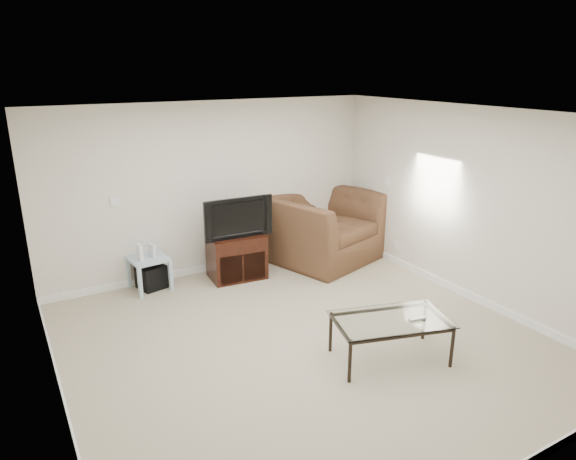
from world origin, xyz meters
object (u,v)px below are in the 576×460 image
subwoofer (151,277)px  recliner (324,216)px  television (236,216)px  side_table (150,273)px  tv_stand (237,256)px  coffee_table (390,339)px

subwoofer → recliner: 2.76m
television → subwoofer: bearing=169.1°
side_table → recliner: 2.78m
tv_stand → subwoofer: tv_stand is taller
recliner → coffee_table: size_ratio=1.36×
tv_stand → television: television is taller
subwoofer → recliner: recliner is taller
television → coffee_table: (0.47, -2.78, -0.70)m
television → side_table: size_ratio=1.93×
tv_stand → television: (-0.00, -0.03, 0.61)m
television → recliner: recliner is taller
side_table → recliner: bearing=-4.8°
television → coffee_table: 2.90m
tv_stand → side_table: (-1.21, 0.23, -0.09)m
recliner → tv_stand: bearing=162.7°
side_table → subwoofer: bearing=39.6°
tv_stand → subwoofer: size_ratio=2.32×
coffee_table → side_table: bearing=118.9°
television → recliner: size_ratio=0.58×
recliner → coffee_table: recliner is taller
subwoofer → coffee_table: 3.48m
coffee_table → subwoofer: bearing=118.3°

